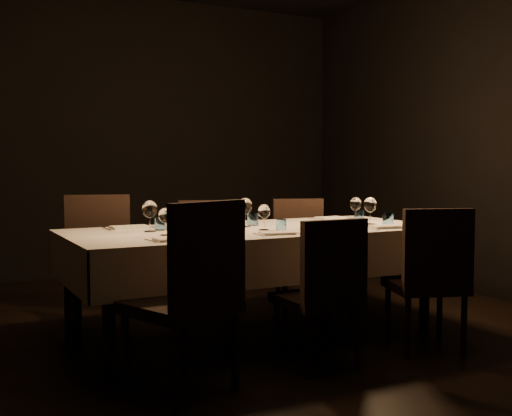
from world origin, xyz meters
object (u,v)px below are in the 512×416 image
chair_far_center (207,252)px  chair_near_right (431,273)px  chair_near_left (191,290)px  dining_table (256,239)px  chair_near_center (324,286)px  chair_far_left (98,256)px  chair_far_right (300,247)px

chair_far_center → chair_near_right: bearing=-43.6°
chair_near_left → chair_far_center: 1.76m
dining_table → chair_near_right: 1.16m
chair_near_right → chair_far_center: bearing=-41.9°
dining_table → chair_near_center: bearing=-86.4°
chair_near_right → chair_far_left: chair_far_left is taller
chair_near_center → chair_far_center: chair_far_center is taller
chair_near_right → chair_far_center: (-0.85, 1.58, -0.01)m
chair_far_right → chair_far_center: bearing=-162.7°
dining_table → chair_far_center: (-0.03, 0.78, -0.18)m
chair_near_left → chair_far_left: chair_near_left is taller
chair_near_center → chair_far_left: chair_far_left is taller
chair_far_right → dining_table: bearing=-117.3°
chair_far_left → chair_far_right: chair_far_left is taller
chair_near_left → chair_near_center: size_ratio=1.14×
dining_table → chair_near_left: 1.13m
dining_table → chair_near_center: size_ratio=2.84×
dining_table → chair_far_right: bearing=42.6°
dining_table → chair_far_right: 1.11m
chair_far_center → chair_far_right: 0.83m
chair_near_right → chair_far_center: chair_near_right is taller
chair_near_right → chair_far_right: 1.54m
chair_near_center → chair_near_right: 0.78m
chair_near_right → chair_far_right: bearing=-69.5°
chair_near_center → chair_near_right: bearing=177.8°
chair_far_left → chair_far_right: (1.70, -0.01, -0.03)m
chair_near_center → chair_far_right: 1.69m
chair_far_left → chair_far_right: size_ratio=1.08×
dining_table → chair_far_left: 1.18m
chair_far_left → chair_far_right: 1.70m
chair_near_left → chair_far_left: size_ratio=1.04×
dining_table → chair_near_center: chair_near_center is taller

